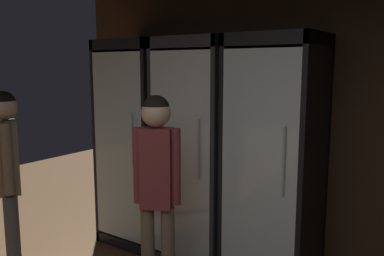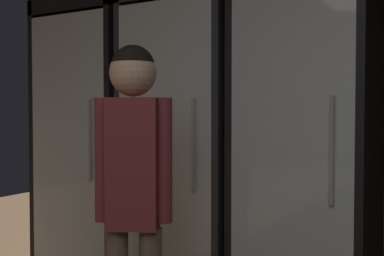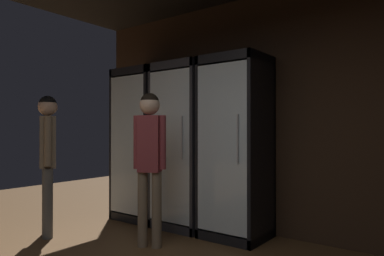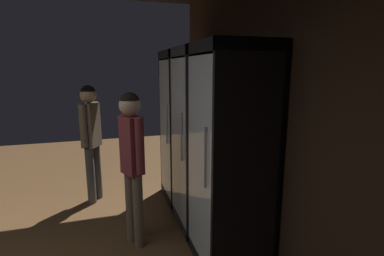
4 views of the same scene
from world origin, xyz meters
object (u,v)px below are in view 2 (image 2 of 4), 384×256
Objects in this scene: cooler_left at (193,160)px; cooler_center at (309,168)px; cooler_far_left at (103,155)px; shopper_near at (133,179)px.

cooler_center is at bearing 0.00° from cooler_left.
cooler_far_left is 0.73m from cooler_left.
cooler_far_left is at bearing 179.98° from cooler_center.
cooler_far_left and cooler_left have the same top height.
cooler_center is at bearing -0.02° from cooler_far_left.
cooler_left and cooler_center have the same top height.
shopper_near is at bearing -122.05° from cooler_center.
cooler_far_left reaches higher than shopper_near.
cooler_left is 0.89m from shopper_near.
cooler_far_left is 1.26m from shopper_near.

